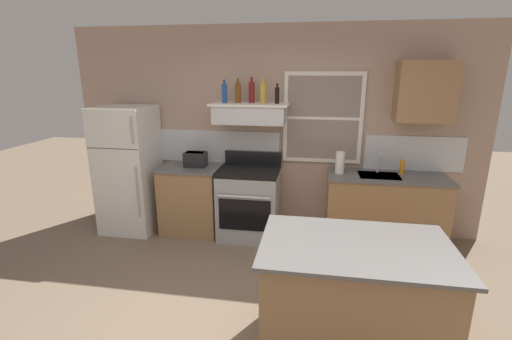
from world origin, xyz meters
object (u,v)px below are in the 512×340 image
object	(u,v)px
kitchen_island	(352,298)
paper_towel_roll	(340,163)
bottle_amber_wine	(238,93)
bottle_champagne_gold_foil	(263,93)
refrigerator	(129,169)
toaster	(196,159)
bottle_blue_liqueur	(224,93)
stove_range	(249,203)
bottle_red_label_wine	(252,92)
dish_soap_bottle	(402,167)
bottle_balsamic_dark	(277,95)

from	to	relation	value
kitchen_island	paper_towel_roll	bearing A→B (deg)	90.61
paper_towel_roll	bottle_amber_wine	bearing A→B (deg)	176.93
bottle_amber_wine	paper_towel_roll	world-z (taller)	bottle_amber_wine
bottle_champagne_gold_foil	refrigerator	bearing A→B (deg)	-176.91
toaster	refrigerator	bearing A→B (deg)	-174.76
bottle_blue_liqueur	kitchen_island	distance (m)	2.81
stove_range	bottle_red_label_wine	xyz separation A→B (m)	(0.01, 0.15, 1.41)
stove_range	dish_soap_bottle	world-z (taller)	same
bottle_amber_wine	stove_range	bearing A→B (deg)	-34.40
refrigerator	paper_towel_roll	distance (m)	2.79
toaster	paper_towel_roll	world-z (taller)	paper_towel_roll
stove_range	dish_soap_bottle	bearing A→B (deg)	4.18
stove_range	dish_soap_bottle	distance (m)	1.96
stove_range	kitchen_island	xyz separation A→B (m)	(1.15, -1.87, -0.01)
bottle_balsamic_dark	refrigerator	bearing A→B (deg)	-177.01
refrigerator	bottle_champagne_gold_foil	world-z (taller)	bottle_champagne_gold_foil
stove_range	bottle_blue_liqueur	distance (m)	1.44
bottle_amber_wine	kitchen_island	world-z (taller)	bottle_amber_wine
stove_range	toaster	bearing A→B (deg)	175.22
bottle_blue_liqueur	bottle_red_label_wine	world-z (taller)	bottle_red_label_wine
bottle_amber_wine	kitchen_island	bearing A→B (deg)	-56.55
bottle_blue_liqueur	bottle_champagne_gold_foil	size ratio (longest dim) A/B	0.94
bottle_amber_wine	bottle_red_label_wine	distance (m)	0.17
refrigerator	bottle_balsamic_dark	distance (m)	2.23
dish_soap_bottle	bottle_red_label_wine	bearing A→B (deg)	179.58
bottle_blue_liqueur	dish_soap_bottle	bearing A→B (deg)	1.75
bottle_blue_liqueur	refrigerator	bearing A→B (deg)	-175.99
bottle_red_label_wine	paper_towel_roll	bearing A→B (deg)	-5.80
bottle_champagne_gold_foil	dish_soap_bottle	size ratio (longest dim) A/B	1.69
bottle_blue_liqueur	dish_soap_bottle	size ratio (longest dim) A/B	1.59
paper_towel_roll	dish_soap_bottle	world-z (taller)	paper_towel_roll
bottle_champagne_gold_foil	kitchen_island	distance (m)	2.60
bottle_blue_liqueur	toaster	bearing A→B (deg)	-178.75
toaster	bottle_blue_liqueur	xyz separation A→B (m)	(0.41, 0.01, 0.86)
refrigerator	kitchen_island	xyz separation A→B (m)	(2.80, -1.84, -0.39)
bottle_balsamic_dark	dish_soap_bottle	bearing A→B (deg)	2.10
toaster	paper_towel_roll	distance (m)	1.86
bottle_balsamic_dark	paper_towel_roll	world-z (taller)	bottle_balsamic_dark
bottle_champagne_gold_foil	paper_towel_roll	bearing A→B (deg)	-2.24
bottle_amber_wine	bottle_red_label_wine	xyz separation A→B (m)	(0.16, 0.04, 0.01)
bottle_red_label_wine	bottle_amber_wine	bearing A→B (deg)	-164.68
bottle_amber_wine	kitchen_island	xyz separation A→B (m)	(1.30, -1.97, -1.41)
toaster	stove_range	distance (m)	0.91
paper_towel_roll	kitchen_island	size ratio (longest dim) A/B	0.19
toaster	bottle_amber_wine	world-z (taller)	bottle_amber_wine
refrigerator	dish_soap_bottle	distance (m)	3.54
bottle_red_label_wine	dish_soap_bottle	distance (m)	2.07
toaster	bottle_red_label_wine	bearing A→B (deg)	6.91
bottle_blue_liqueur	paper_towel_roll	xyz separation A→B (m)	(1.45, -0.03, -0.82)
refrigerator	dish_soap_bottle	xyz separation A→B (m)	(3.53, 0.16, 0.15)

